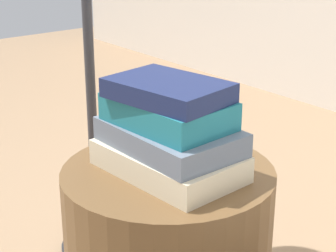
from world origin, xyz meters
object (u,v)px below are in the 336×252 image
book_navy (168,90)px  book_teal (170,112)px  book_cream (169,161)px  book_slate (170,136)px

book_navy → book_teal: bearing=104.5°
book_cream → book_teal: book_teal is taller
book_slate → book_cream: bearing=-56.7°
book_slate → book_navy: book_navy is taller
book_slate → book_teal: (-0.00, 0.00, 0.05)m
book_slate → book_teal: bearing=117.0°
book_teal → book_slate: bearing=-66.3°
book_cream → book_teal: (-0.00, 0.01, 0.10)m
book_teal → book_navy: bearing=-70.4°
book_cream → book_navy: size_ratio=1.30×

